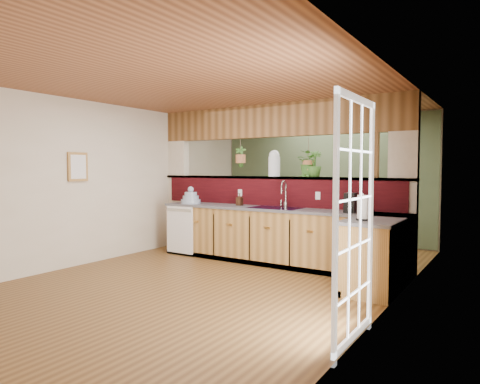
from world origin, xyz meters
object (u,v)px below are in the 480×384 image
Objects in this scene: soap_dispenser at (240,199)px; shelving_console at (291,216)px; paper_towel at (363,208)px; faucet at (284,193)px; coffee_maker at (351,203)px; glass_jar at (274,163)px; dish_stack at (191,198)px.

soap_dispenser is 0.14× the size of shelving_console.
faucet is at bearing 147.17° from paper_towel.
glass_jar is at bearing 158.18° from coffee_maker.
dish_stack is at bearing -161.44° from glass_jar.
shelving_console is (-2.50, 3.13, -0.55)m from paper_towel.
shelving_console is at bearing 128.60° from paper_towel.
coffee_maker is at bearing 1.13° from dish_stack.
glass_jar is 2.29m from shelving_console.
dish_stack is 1.25× the size of coffee_maker.
coffee_maker reaches higher than shelving_console.
dish_stack is at bearing 167.08° from paper_towel.
soap_dispenser is 0.84m from glass_jar.
paper_towel reaches higher than dish_stack.
soap_dispenser is 0.64× the size of paper_towel.
soap_dispenser is 0.47× the size of glass_jar.
faucet is 1.33× the size of paper_towel.
soap_dispenser is 2.52m from paper_towel.
dish_stack is at bearing -171.61° from soap_dispenser.
faucet is 0.80m from soap_dispenser.
shelving_console is at bearing 108.09° from glass_jar.
paper_towel is 2.32m from glass_jar.
soap_dispenser is (0.94, 0.14, 0.01)m from dish_stack.
faucet is 1.24× the size of dish_stack.
paper_towel is at bearing -20.82° from soap_dispenser.
dish_stack is 0.96m from soap_dispenser.
coffee_maker is (1.16, -0.20, -0.10)m from faucet.
dish_stack is 1.62m from glass_jar.
dish_stack reaches higher than coffee_maker.
faucet is 1.18m from coffee_maker.
glass_jar is (1.42, 0.48, 0.62)m from dish_stack.
coffee_maker is 0.86× the size of paper_towel.
coffee_maker is 1.63m from glass_jar.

